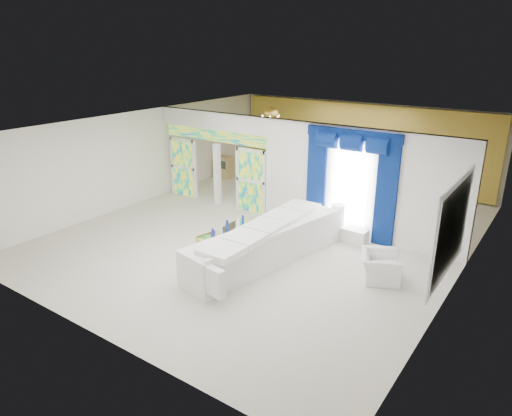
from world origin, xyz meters
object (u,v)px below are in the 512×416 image
Objects in this scene: console_table at (347,234)px; grand_piano at (287,177)px; armchair at (380,267)px; coffee_table at (230,238)px; white_sofa at (266,245)px.

grand_piano is (-3.67, 2.91, 0.30)m from console_table.
coffee_table is at bearing 72.49° from armchair.
console_table is 1.17× the size of armchair.
grand_piano reaches higher than armchair.
console_table is (2.40, 2.03, -0.01)m from coffee_table.
console_table is at bearing 19.91° from armchair.
coffee_table is at bearing 178.76° from white_sofa.
white_sofa is 4.76× the size of armchair.
grand_piano reaches higher than coffee_table.
armchair is 6.89m from grand_piano.
white_sofa reaches higher than coffee_table.
coffee_table is at bearing -139.75° from console_table.
coffee_table is 5.11m from grand_piano.
console_table is at bearing -29.01° from grand_piano.
armchair reaches higher than console_table.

